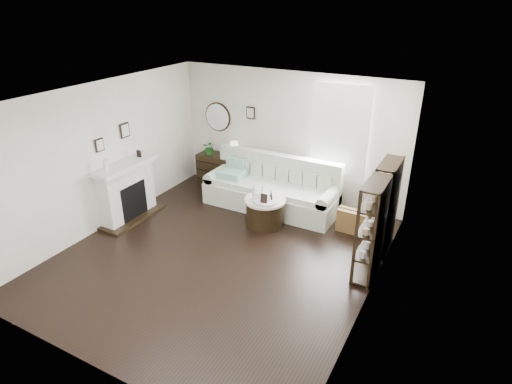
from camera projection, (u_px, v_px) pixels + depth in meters
The scene contains 18 objects.
room at pixel (322, 130), 8.48m from camera, with size 5.50×5.50×5.50m.
fireplace at pixel (127, 193), 8.32m from camera, with size 0.50×1.40×1.84m.
shelf_unit_far at pixel (385, 206), 7.21m from camera, with size 0.30×0.80×1.60m.
shelf_unit_near at pixel (371, 230), 6.49m from camera, with size 0.30×0.80×1.60m.
sofa at pixel (272, 191), 8.85m from camera, with size 2.75×0.95×1.07m.
quilt at pixel (231, 173), 9.01m from camera, with size 0.55×0.45×0.14m, color #28956B.
suitcase at pixel (355, 222), 7.91m from camera, with size 0.66×0.22×0.44m, color brown.
dresser at pixel (222, 171), 9.77m from camera, with size 1.13×0.49×0.75m.
table_lamp at pixel (234, 150), 9.39m from camera, with size 0.24×0.24×0.38m, color beige, non-canonical shape.
potted_plant at pixel (210, 147), 9.63m from camera, with size 0.29×0.25×0.33m, color #1C5D1A.
drum_table at pixel (265, 212), 8.17m from camera, with size 0.79×0.79×0.55m.
pedestal_table at pixel (266, 202), 7.95m from camera, with size 0.49×0.49×0.59m.
eiffel_drum at pixel (271, 195), 8.03m from camera, with size 0.10×0.10×0.17m, color black, non-canonical shape.
bottle_drum at pixel (254, 192), 8.01m from camera, with size 0.07×0.07×0.30m, color silver.
card_frame_drum at pixel (258, 198), 7.88m from camera, with size 0.13×0.01×0.18m, color white.
eiffel_ped at pixel (271, 196), 7.88m from camera, with size 0.10×0.10×0.17m, color black, non-canonical shape.
flask_ped at pixel (263, 192), 7.93m from camera, with size 0.14×0.14×0.26m, color silver, non-canonical shape.
card_frame_ped at pixel (264, 198), 7.78m from camera, with size 0.13×0.01×0.17m, color black.
Camera 1 is at (3.46, -5.15, 4.07)m, focal length 30.00 mm.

